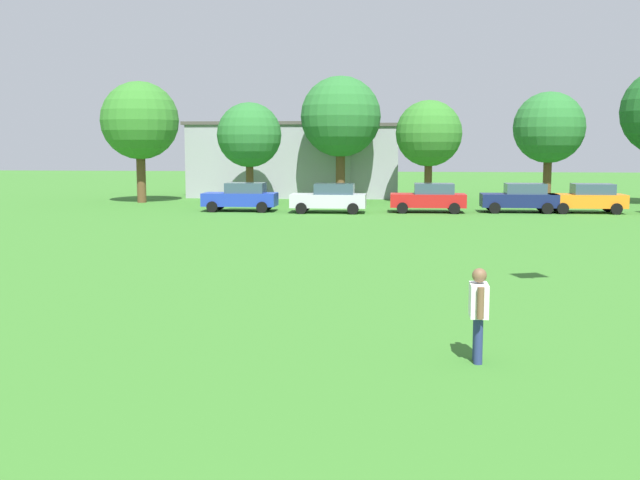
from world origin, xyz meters
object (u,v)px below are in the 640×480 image
at_px(parked_car_navy_3, 520,198).
at_px(tree_far_left, 140,121).
at_px(tree_center_left, 341,117).
at_px(tree_center_right, 429,134).
at_px(parked_car_silver_1, 330,198).
at_px(adult_bystander, 479,307).
at_px(parked_car_red_2, 429,198).
at_px(parked_car_blue_0, 241,197).
at_px(tree_left, 249,135).
at_px(parked_car_orange_4, 588,198).
at_px(tree_right, 549,128).

xyz_separation_m(parked_car_navy_3, tree_far_left, (-24.33, 5.31, 4.62)).
height_order(tree_center_left, tree_center_right, tree_center_left).
bearing_deg(parked_car_silver_1, parked_car_navy_3, -172.92).
xyz_separation_m(adult_bystander, parked_car_red_2, (0.41, 30.83, -0.15)).
bearing_deg(tree_center_right, tree_center_left, 170.59).
relative_size(parked_car_blue_0, parked_car_red_2, 1.00).
xyz_separation_m(parked_car_silver_1, parked_car_red_2, (5.70, 0.82, 0.00)).
height_order(parked_car_blue_0, tree_center_left, tree_center_left).
distance_m(parked_car_navy_3, tree_left, 18.16).
bearing_deg(tree_center_left, parked_car_blue_0, -121.91).
relative_size(parked_car_red_2, tree_far_left, 0.53).
xyz_separation_m(parked_car_red_2, tree_far_left, (-19.11, 5.85, 4.62)).
xyz_separation_m(parked_car_orange_4, tree_center_right, (-8.81, 6.56, 3.76)).
xyz_separation_m(adult_bystander, tree_left, (-11.28, 36.87, 3.51)).
distance_m(parked_car_silver_1, tree_center_left, 10.17).
bearing_deg(parked_car_blue_0, tree_far_left, -37.00).
height_order(parked_car_navy_3, tree_far_left, tree_far_left).
height_order(parked_car_navy_3, tree_center_right, tree_center_right).
relative_size(parked_car_silver_1, tree_right, 0.58).
bearing_deg(tree_right, adult_bystander, -102.37).
bearing_deg(tree_center_right, tree_right, 10.76).
relative_size(parked_car_orange_4, tree_left, 0.64).
distance_m(parked_car_silver_1, parked_car_navy_3, 11.01).
distance_m(adult_bystander, tree_far_left, 41.42).
bearing_deg(parked_car_navy_3, tree_right, -110.43).
bearing_deg(parked_car_orange_4, parked_car_red_2, 3.45).
distance_m(parked_car_red_2, parked_car_navy_3, 5.26).
relative_size(tree_center_right, tree_right, 0.92).
height_order(parked_car_blue_0, parked_car_red_2, same).
relative_size(parked_car_red_2, tree_left, 0.64).
bearing_deg(parked_car_orange_4, tree_center_right, -36.65).
height_order(parked_car_red_2, tree_center_right, tree_center_right).
bearing_deg(parked_car_blue_0, tree_center_left, -121.91).
bearing_deg(parked_car_navy_3, parked_car_silver_1, 7.08).
bearing_deg(parked_car_navy_3, tree_center_left, -34.50).
bearing_deg(tree_center_right, tree_left, -174.89).
height_order(tree_center_right, tree_right, tree_right).
height_order(parked_car_red_2, tree_right, tree_right).
bearing_deg(tree_center_left, tree_left, -160.95).
xyz_separation_m(parked_car_blue_0, tree_center_right, (11.16, 7.38, 3.76)).
relative_size(parked_car_blue_0, tree_center_right, 0.63).
xyz_separation_m(tree_left, tree_center_right, (11.88, 1.06, 0.10)).
distance_m(parked_car_red_2, tree_left, 13.65).
distance_m(parked_car_blue_0, tree_far_left, 11.19).
bearing_deg(tree_center_left, adult_bystander, -82.18).
bearing_deg(tree_center_right, adult_bystander, -90.91).
bearing_deg(parked_car_silver_1, tree_right, -145.87).
bearing_deg(tree_far_left, tree_left, 1.45).
height_order(parked_car_red_2, parked_car_navy_3, same).
xyz_separation_m(parked_car_navy_3, tree_center_left, (-10.98, 7.55, 4.91)).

